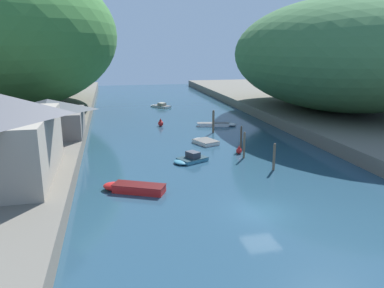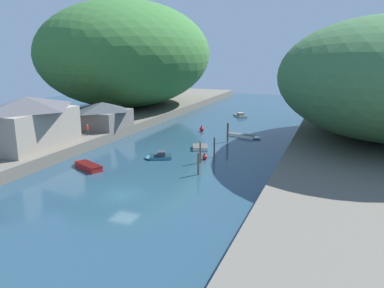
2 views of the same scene
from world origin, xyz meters
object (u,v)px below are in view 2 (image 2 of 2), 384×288
at_px(boat_cabin_cruiser, 240,115).
at_px(boat_white_cruiser, 86,165).
at_px(channel_buoy_near, 205,157).
at_px(boat_yellow_tender, 158,156).
at_px(boat_red_skiff, 245,136).
at_px(person_on_quay, 87,129).
at_px(waterfront_building, 28,121).
at_px(channel_buoy_far, 202,129).
at_px(boathouse_shed, 103,114).
at_px(boat_navy_launch, 200,147).

relative_size(boat_cabin_cruiser, boat_white_cruiser, 0.88).
bearing_deg(channel_buoy_near, boat_yellow_tender, -163.23).
height_order(boat_red_skiff, person_on_quay, person_on_quay).
height_order(waterfront_building, boat_cabin_cruiser, waterfront_building).
bearing_deg(boat_cabin_cruiser, boat_red_skiff, -110.59).
xyz_separation_m(boat_red_skiff, person_on_quay, (-21.18, -13.91, 2.27)).
relative_size(boat_red_skiff, channel_buoy_far, 5.00).
distance_m(boat_cabin_cruiser, channel_buoy_far, 18.22).
height_order(waterfront_building, boat_white_cruiser, waterfront_building).
distance_m(boathouse_shed, channel_buoy_near, 22.12).
height_order(boat_red_skiff, channel_buoy_far, channel_buoy_far).
bearing_deg(boat_cabin_cruiser, channel_buoy_far, -134.91).
bearing_deg(boat_navy_launch, waterfront_building, -167.95).
relative_size(boat_yellow_tender, person_on_quay, 2.39).
relative_size(boathouse_shed, boat_red_skiff, 1.37).
relative_size(boat_yellow_tender, channel_buoy_far, 3.36).
bearing_deg(boathouse_shed, person_on_quay, -77.22).
distance_m(boat_red_skiff, person_on_quay, 25.44).
bearing_deg(boat_navy_launch, boat_red_skiff, 42.61).
xyz_separation_m(boat_white_cruiser, channel_buoy_near, (12.35, 8.81, 0.04)).
xyz_separation_m(boat_cabin_cruiser, boat_white_cruiser, (-8.17, -43.53, 0.06)).
height_order(channel_buoy_near, person_on_quay, person_on_quay).
bearing_deg(channel_buoy_far, boat_navy_launch, -71.16).
relative_size(boat_cabin_cruiser, person_on_quay, 2.78).
xyz_separation_m(boat_cabin_cruiser, channel_buoy_far, (-2.31, -18.07, 0.19)).
bearing_deg(boat_yellow_tender, channel_buoy_near, -99.84).
xyz_separation_m(boathouse_shed, channel_buoy_far, (14.19, 9.55, -3.25)).
bearing_deg(boat_white_cruiser, boat_navy_launch, -8.81).
xyz_separation_m(boat_red_skiff, boat_navy_launch, (-4.55, -9.48, -0.01)).
distance_m(waterfront_building, boat_cabin_cruiser, 46.19).
height_order(boat_red_skiff, boat_navy_launch, boat_red_skiff).
relative_size(boat_yellow_tender, boat_cabin_cruiser, 0.86).
xyz_separation_m(boat_cabin_cruiser, person_on_quay, (-15.11, -33.73, 2.24)).
bearing_deg(boat_yellow_tender, boat_red_skiff, -51.81).
height_order(boat_yellow_tender, channel_buoy_near, boat_yellow_tender).
bearing_deg(boat_red_skiff, boathouse_shed, -59.33).
height_order(boathouse_shed, boat_white_cruiser, boathouse_shed).
relative_size(boat_red_skiff, boat_yellow_tender, 1.49).
bearing_deg(boat_red_skiff, person_on_quay, -45.10).
bearing_deg(person_on_quay, boat_red_skiff, -71.16).
bearing_deg(channel_buoy_far, boathouse_shed, -146.04).
bearing_deg(boat_yellow_tender, boat_white_cruiser, 111.05).
bearing_deg(person_on_quay, waterfront_building, 147.53).
xyz_separation_m(boat_red_skiff, boat_yellow_tender, (-7.86, -16.70, 0.06)).
height_order(boat_red_skiff, channel_buoy_near, channel_buoy_near).
distance_m(boat_red_skiff, boat_navy_launch, 10.52).
bearing_deg(boat_cabin_cruiser, boat_navy_launch, -124.65).
bearing_deg(channel_buoy_far, waterfront_building, -122.74).
distance_m(waterfront_building, channel_buoy_near, 23.80).
distance_m(boat_red_skiff, boat_white_cruiser, 27.66).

